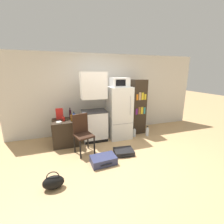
{
  "coord_description": "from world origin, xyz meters",
  "views": [
    {
      "loc": [
        -1.28,
        -2.79,
        1.96
      ],
      "look_at": [
        -0.08,
        0.85,
        0.95
      ],
      "focal_mm": 24.0,
      "sensor_mm": 36.0,
      "label": 1
    }
  ],
  "objects": [
    {
      "name": "handbag",
      "position": [
        -1.56,
        -0.39,
        0.12
      ],
      "size": [
        0.36,
        0.2,
        0.33
      ],
      "color": "black",
      "rests_on": "ground_plane"
    },
    {
      "name": "bowl",
      "position": [
        -1.43,
        1.1,
        0.72
      ],
      "size": [
        0.14,
        0.14,
        0.04
      ],
      "color": "silver",
      "rests_on": "side_table"
    },
    {
      "name": "kitchen_hutch",
      "position": [
        -0.46,
        1.34,
        0.92
      ],
      "size": [
        0.71,
        0.54,
        1.98
      ],
      "color": "white",
      "rests_on": "ground_plane"
    },
    {
      "name": "side_table",
      "position": [
        -1.28,
        1.3,
        0.35
      ],
      "size": [
        0.68,
        0.61,
        0.7
      ],
      "color": "#2D2319",
      "rests_on": "ground_plane"
    },
    {
      "name": "wall_back",
      "position": [
        0.2,
        2.0,
        1.26
      ],
      "size": [
        6.4,
        0.1,
        2.53
      ],
      "color": "beige",
      "rests_on": "ground_plane"
    },
    {
      "name": "refrigerator",
      "position": [
        0.3,
        1.29,
        0.78
      ],
      "size": [
        0.66,
        0.65,
        1.56
      ],
      "color": "silver",
      "rests_on": "ground_plane"
    },
    {
      "name": "ground_plane",
      "position": [
        0.0,
        0.0,
        0.0
      ],
      "size": [
        24.0,
        24.0,
        0.0
      ],
      "primitive_type": "plane",
      "color": "tan"
    },
    {
      "name": "water_bottle_middle",
      "position": [
        1.18,
        1.07,
        0.14
      ],
      "size": [
        0.1,
        0.1,
        0.32
      ],
      "color": "silver",
      "rests_on": "ground_plane"
    },
    {
      "name": "chair",
      "position": [
        -0.9,
        0.71,
        0.58
      ],
      "size": [
        0.5,
        0.5,
        0.98
      ],
      "rotation": [
        0.0,
        0.0,
        0.28
      ],
      "color": "black",
      "rests_on": "ground_plane"
    },
    {
      "name": "microwave",
      "position": [
        0.3,
        1.29,
        1.69
      ],
      "size": [
        0.49,
        0.4,
        0.26
      ],
      "color": "silver",
      "rests_on": "refrigerator"
    },
    {
      "name": "bottle_amber_beer",
      "position": [
        -1.1,
        1.16,
        0.79
      ],
      "size": [
        0.06,
        0.06,
        0.22
      ],
      "color": "brown",
      "rests_on": "side_table"
    },
    {
      "name": "bottle_ketchup_red",
      "position": [
        -1.31,
        1.24,
        0.76
      ],
      "size": [
        0.07,
        0.07,
        0.14
      ],
      "color": "#AD1914",
      "rests_on": "side_table"
    },
    {
      "name": "bottle_blue_soda",
      "position": [
        -1.05,
        1.04,
        0.82
      ],
      "size": [
        0.06,
        0.06,
        0.29
      ],
      "color": "#1E47A3",
      "rests_on": "side_table"
    },
    {
      "name": "bottle_milk_white",
      "position": [
        -1.01,
        1.33,
        0.78
      ],
      "size": [
        0.08,
        0.08,
        0.18
      ],
      "color": "white",
      "rests_on": "side_table"
    },
    {
      "name": "suitcase_large_flat",
      "position": [
        0.05,
        0.29,
        0.05
      ],
      "size": [
        0.51,
        0.44,
        0.11
      ],
      "rotation": [
        0.0,
        0.0,
        -0.12
      ],
      "color": "black",
      "rests_on": "ground_plane"
    },
    {
      "name": "suitcase_small_flat",
      "position": [
        -0.54,
        0.05,
        0.09
      ],
      "size": [
        0.57,
        0.41,
        0.17
      ],
      "rotation": [
        0.0,
        0.0,
        0.07
      ],
      "color": "navy",
      "rests_on": "ground_plane"
    },
    {
      "name": "cereal_box",
      "position": [
        -1.41,
        1.47,
        0.85
      ],
      "size": [
        0.19,
        0.07,
        0.3
      ],
      "color": "red",
      "rests_on": "side_table"
    },
    {
      "name": "bookshelf",
      "position": [
        1.02,
        1.43,
        0.87
      ],
      "size": [
        0.44,
        0.34,
        1.75
      ],
      "color": "#2D2319",
      "rests_on": "ground_plane"
    },
    {
      "name": "water_bottle_front",
      "position": [
        0.76,
        1.14,
        0.13
      ],
      "size": [
        0.09,
        0.09,
        0.3
      ],
      "color": "silver",
      "rests_on": "ground_plane"
    },
    {
      "name": "bottle_wine_dark",
      "position": [
        -1.12,
        1.47,
        0.83
      ],
      "size": [
        0.06,
        0.06,
        0.3
      ],
      "color": "black",
      "rests_on": "side_table"
    }
  ]
}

